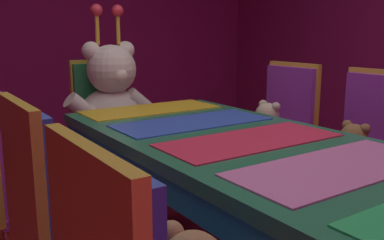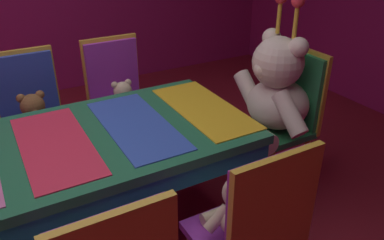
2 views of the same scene
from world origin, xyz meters
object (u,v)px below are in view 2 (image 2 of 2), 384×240
Objects in this scene: chair_left_1 at (31,109)px; throne_chair at (291,106)px; teddy_right_2 at (237,209)px; banquet_table at (58,160)px; chair_right_2 at (258,227)px; chair_left_2 at (117,91)px; king_teddy_bear at (274,91)px; teddy_left_1 at (35,119)px; teddy_left_2 at (124,101)px.

chair_left_1 is 1.75m from throne_chair.
chair_left_1 reaches higher than teddy_right_2.
chair_right_2 is at bearing 36.86° from banquet_table.
chair_left_2 is (-0.01, 0.60, 0.00)m from chair_left_1.
chair_left_1 is 1.11× the size of king_teddy_bear.
teddy_right_2 is 1.15m from throne_chair.
chair_left_1 is at bearing -180.00° from teddy_left_1.
chair_left_2 is at bearing 0.80° from chair_right_2.
teddy_left_2 is 0.28× the size of throne_chair.
throne_chair reaches higher than teddy_left_1.
teddy_left_1 is 1.54m from king_teddy_bear.
chair_right_2 is 1.11× the size of king_teddy_bear.
throne_chair is 1.11× the size of king_teddy_bear.
throne_chair is (0.66, 1.55, 0.01)m from teddy_left_1.
teddy_left_1 reaches higher than teddy_right_2.
chair_right_2 is 3.12× the size of teddy_right_2.
chair_left_1 is at bearing -30.40° from king_teddy_bear.
teddy_left_1 is 1.61m from chair_right_2.
chair_left_2 reaches higher than teddy_left_1.
chair_left_2 is 0.14m from teddy_left_2.
teddy_left_2 is at bearing 91.17° from teddy_left_1.
chair_left_1 is at bearing 20.89° from chair_right_2.
chair_right_2 is at bearing 41.61° from throne_chair.
chair_left_2 is 1.00× the size of chair_right_2.
chair_left_1 is at bearing -179.57° from banquet_table.
teddy_left_1 is 1.48m from teddy_right_2.
chair_right_2 reaches higher than banquet_table.
chair_left_1 is 1.00× the size of chair_right_2.
chair_left_1 is 1.75m from chair_right_2.
chair_right_2 is at bearing 47.38° from king_teddy_bear.
teddy_left_2 is at bearing -40.94° from king_teddy_bear.
throne_chair is at bearing 54.52° from teddy_left_2.
banquet_table is at bearing 0.53° from teddy_left_1.
chair_left_2 is at bearing 144.05° from banquet_table.
teddy_left_1 reaches higher than banquet_table.
teddy_left_2 is at bearing 0.88° from chair_right_2.
teddy_left_2 is 1.50m from chair_right_2.
chair_right_2 is 0.15m from teddy_right_2.
teddy_right_2 reaches higher than banquet_table.
teddy_right_2 is (1.50, 0.02, -0.01)m from chair_left_2.
chair_right_2 is (1.63, 0.62, 0.00)m from chair_left_1.
chair_left_2 is 1.14m from king_teddy_bear.
teddy_left_1 is 0.33× the size of chair_left_2.
banquet_table is at bearing -0.00° from king_teddy_bear.
teddy_left_1 is at bearing -25.71° from king_teddy_bear.
throne_chair is (0.00, 1.54, -0.06)m from banquet_table.
king_teddy_bear is at bearing 43.60° from chair_left_2.
chair_left_2 is 1.11× the size of king_teddy_bear.
chair_left_2 is at bearing 0.88° from teddy_right_2.
king_teddy_bear reaches higher than throne_chair.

